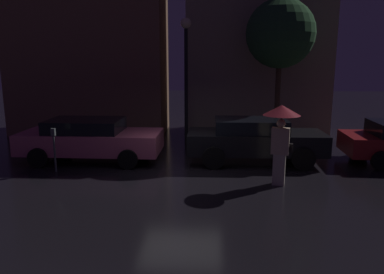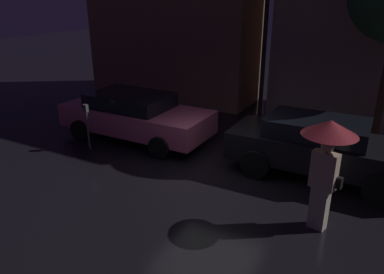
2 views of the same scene
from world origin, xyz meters
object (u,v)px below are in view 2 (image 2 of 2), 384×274
parked_car_black (321,146)px  parked_car_pink (135,115)px  pedestrian_with_umbrella (327,149)px  parking_meter (87,122)px  street_lamp_near (266,24)px

parked_car_black → parked_car_pink: bearing=-179.9°
parked_car_black → pedestrian_with_umbrella: pedestrian_with_umbrella is taller
pedestrian_with_umbrella → parking_meter: bearing=-172.9°
parked_car_pink → parking_meter: bearing=-115.1°
street_lamp_near → parked_car_pink: bearing=-137.6°
parked_car_pink → parked_car_black: size_ratio=1.04×
parked_car_black → pedestrian_with_umbrella: 2.44m
parked_car_pink → street_lamp_near: 4.84m
pedestrian_with_umbrella → street_lamp_near: size_ratio=0.44×
parked_car_black → parking_meter: size_ratio=3.32×
parked_car_pink → parked_car_black: bearing=1.1°
parked_car_pink → parking_meter: (-0.65, -1.36, 0.08)m
pedestrian_with_umbrella → parked_car_pink: bearing=173.9°
parked_car_pink → street_lamp_near: bearing=42.9°
parked_car_black → street_lamp_near: (-2.43, 2.71, 2.54)m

